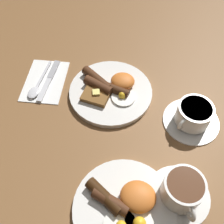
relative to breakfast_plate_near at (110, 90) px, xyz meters
The scene contains 8 objects.
ground_plane 0.01m from the breakfast_plate_near, 133.97° to the left, with size 3.00×3.00×0.00m, color brown.
breakfast_plate_near is the anchor object (origin of this frame).
breakfast_plate_far 0.33m from the breakfast_plate_near, 106.23° to the left, with size 0.23×0.23×0.05m.
teacup_near 0.24m from the breakfast_plate_near, 165.58° to the left, with size 0.15×0.15×0.06m.
teacup_far 0.34m from the breakfast_plate_near, 127.63° to the left, with size 0.14×0.14×0.08m.
napkin 0.20m from the breakfast_plate_near, ahead, with size 0.12×0.17×0.01m, color white.
knife 0.19m from the breakfast_plate_near, ahead, with size 0.02×0.17×0.01m.
spoon 0.22m from the breakfast_plate_near, ahead, with size 0.03×0.16×0.01m.
Camera 1 is at (-0.09, 0.48, 0.60)m, focal length 42.00 mm.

